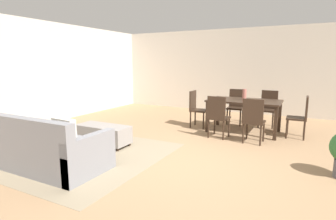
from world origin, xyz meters
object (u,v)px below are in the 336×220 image
(couch, at_px, (39,148))
(dining_chair_near_left, at_px, (218,115))
(vase_centerpiece, at_px, (244,95))
(dining_chair_head_east, at_px, (301,115))
(dining_chair_head_west, at_px, (196,107))
(ottoman_table, at_px, (103,134))
(dining_chair_far_left, at_px, (236,104))
(dining_chair_near_right, at_px, (253,118))
(dining_table, at_px, (244,104))
(dining_chair_far_right, at_px, (268,106))

(couch, xyz_separation_m, dining_chair_near_left, (1.99, 2.87, 0.23))
(couch, xyz_separation_m, vase_centerpiece, (2.37, 3.66, 0.60))
(dining_chair_head_east, bearing_deg, vase_centerpiece, -178.09)
(dining_chair_head_east, xyz_separation_m, dining_chair_head_west, (-2.39, -0.07, 0.00))
(ottoman_table, distance_m, vase_centerpiece, 3.29)
(dining_chair_far_left, xyz_separation_m, dining_chair_head_east, (1.59, -0.77, 0.00))
(dining_chair_far_left, xyz_separation_m, dining_chair_head_west, (-0.80, -0.84, 0.00))
(ottoman_table, bearing_deg, dining_chair_far_left, 59.49)
(dining_chair_head_west, bearing_deg, couch, -108.15)
(dining_chair_near_left, relative_size, dining_chair_near_right, 1.00)
(couch, distance_m, ottoman_table, 1.34)
(dining_chair_near_left, distance_m, dining_chair_head_east, 1.79)
(ottoman_table, bearing_deg, dining_chair_near_right, 29.46)
(ottoman_table, bearing_deg, couch, -95.93)
(dining_table, distance_m, dining_chair_head_west, 1.19)
(dining_chair_head_east, bearing_deg, ottoman_table, -145.46)
(dining_chair_near_left, distance_m, dining_chair_far_right, 1.85)
(dining_chair_near_right, relative_size, dining_chair_head_east, 1.00)
(dining_chair_far_left, bearing_deg, vase_centerpiece, -64.96)
(dining_chair_near_right, xyz_separation_m, dining_chair_far_right, (0.05, 1.73, 0.00))
(dining_chair_far_right, bearing_deg, vase_centerpiece, -116.34)
(dining_table, relative_size, vase_centerpiece, 6.27)
(ottoman_table, xyz_separation_m, vase_centerpiece, (2.23, 2.33, 0.66))
(ottoman_table, relative_size, dining_chair_head_west, 1.19)
(vase_centerpiece, bearing_deg, ottoman_table, -133.79)
(dining_chair_near_left, distance_m, dining_chair_far_left, 1.61)
(ottoman_table, distance_m, dining_chair_head_east, 4.19)
(dining_table, xyz_separation_m, dining_chair_far_left, (-0.38, 0.80, -0.15))
(dining_chair_near_right, relative_size, dining_chair_far_left, 1.00)
(dining_chair_near_right, relative_size, dining_chair_head_west, 1.00)
(dining_table, bearing_deg, ottoman_table, -133.65)
(dining_chair_far_right, distance_m, dining_chair_head_east, 1.14)
(dining_chair_near_left, distance_m, dining_chair_near_right, 0.76)
(dining_chair_head_east, bearing_deg, dining_table, -178.77)
(couch, height_order, dining_chair_near_left, dining_chair_near_left)
(dining_chair_far_right, height_order, dining_chair_head_east, same)
(vase_centerpiece, bearing_deg, dining_chair_head_east, 1.91)
(ottoman_table, xyz_separation_m, dining_chair_far_right, (2.66, 3.20, 0.29))
(dining_chair_near_left, distance_m, vase_centerpiece, 0.95)
(dining_chair_far_left, xyz_separation_m, vase_centerpiece, (0.38, -0.81, 0.37))
(dining_chair_far_left, distance_m, dining_chair_head_east, 1.77)
(dining_table, relative_size, dining_chair_near_left, 1.76)
(ottoman_table, distance_m, dining_chair_near_right, 3.01)
(dining_table, xyz_separation_m, dining_chair_near_left, (-0.38, -0.81, -0.15))
(dining_chair_far_right, distance_m, dining_chair_head_west, 1.85)
(couch, relative_size, dining_chair_far_left, 2.38)
(dining_table, bearing_deg, couch, -122.85)
(dining_chair_near_right, distance_m, vase_centerpiece, 1.00)
(dining_chair_head_east, distance_m, dining_chair_head_west, 2.39)
(ottoman_table, relative_size, dining_chair_near_right, 1.19)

